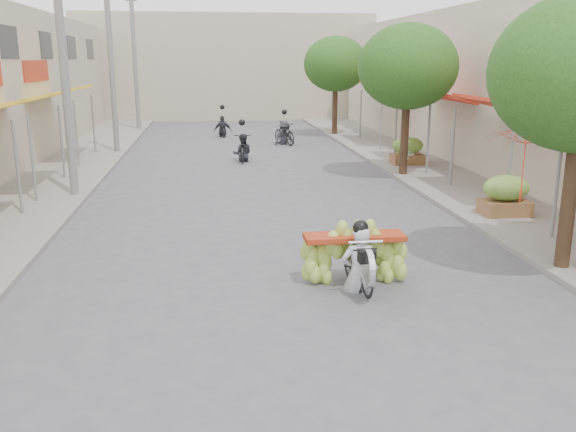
{
  "coord_description": "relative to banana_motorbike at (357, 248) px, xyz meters",
  "views": [
    {
      "loc": [
        -1.36,
        -6.51,
        4.04
      ],
      "look_at": [
        0.11,
        4.8,
        1.1
      ],
      "focal_mm": 38.0,
      "sensor_mm": 36.0,
      "label": 1
    }
  ],
  "objects": [
    {
      "name": "ground",
      "position": [
        -1.23,
        -3.75,
        -0.74
      ],
      "size": [
        120.0,
        120.0,
        0.0
      ],
      "primitive_type": "plane",
      "color": "#525257",
      "rests_on": "ground"
    },
    {
      "name": "produce_crate_far",
      "position": [
        4.97,
        12.25,
        -0.02
      ],
      "size": [
        1.2,
        0.88,
        1.16
      ],
      "color": "brown",
      "rests_on": "ground"
    },
    {
      "name": "street_tree_mid",
      "position": [
        4.17,
        10.25,
        3.05
      ],
      "size": [
        3.4,
        3.4,
        5.25
      ],
      "color": "#3A2719",
      "rests_on": "ground"
    },
    {
      "name": "utility_pole_mid",
      "position": [
        -6.63,
        8.25,
        3.29
      ],
      "size": [
        0.6,
        0.24,
        8.0
      ],
      "color": "slate",
      "rests_on": "ground"
    },
    {
      "name": "utility_pole_far",
      "position": [
        -6.63,
        17.25,
        3.29
      ],
      "size": [
        0.6,
        0.24,
        8.0
      ],
      "color": "slate",
      "rests_on": "ground"
    },
    {
      "name": "street_tree_far",
      "position": [
        4.17,
        22.25,
        3.05
      ],
      "size": [
        3.4,
        3.4,
        5.25
      ],
      "color": "#3A2719",
      "rests_on": "ground"
    },
    {
      "name": "bg_motorbike_b",
      "position": [
        1.04,
        19.1,
        0.09
      ],
      "size": [
        1.23,
        1.96,
        1.95
      ],
      "color": "black",
      "rests_on": "ground"
    },
    {
      "name": "sidewalk_left",
      "position": [
        -8.23,
        11.25,
        -0.68
      ],
      "size": [
        4.0,
        60.0,
        0.12
      ],
      "primitive_type": "cube",
      "color": "gray",
      "rests_on": "ground"
    },
    {
      "name": "bg_motorbike_a",
      "position": [
        -1.26,
        14.37,
        -0.01
      ],
      "size": [
        0.82,
        1.85,
        1.95
      ],
      "color": "black",
      "rests_on": "ground"
    },
    {
      "name": "banana_motorbike",
      "position": [
        0.0,
        0.0,
        0.0
      ],
      "size": [
        2.2,
        1.77,
        2.21
      ],
      "color": "black",
      "rests_on": "ground"
    },
    {
      "name": "bg_motorbike_c",
      "position": [
        -1.85,
        22.59,
        0.1
      ],
      "size": [
        0.99,
        1.46,
        1.95
      ],
      "color": "black",
      "rests_on": "ground"
    },
    {
      "name": "pedestrian",
      "position": [
        4.95,
        12.09,
        0.35
      ],
      "size": [
        1.11,
        1.02,
        1.94
      ],
      "rotation": [
        0.0,
        0.0,
        3.77
      ],
      "color": "white",
      "rests_on": "ground"
    },
    {
      "name": "sidewalk_right",
      "position": [
        5.77,
        11.25,
        -0.68
      ],
      "size": [
        4.0,
        60.0,
        0.12
      ],
      "primitive_type": "cube",
      "color": "gray",
      "rests_on": "ground"
    },
    {
      "name": "far_building",
      "position": [
        -1.23,
        34.25,
        2.76
      ],
      "size": [
        20.0,
        6.0,
        7.0
      ],
      "primitive_type": "cube",
      "color": "#B2A38D",
      "rests_on": "ground"
    },
    {
      "name": "market_umbrella",
      "position": [
        4.85,
        3.24,
        1.78
      ],
      "size": [
        2.37,
        2.37,
        1.84
      ],
      "rotation": [
        0.0,
        0.0,
        -0.19
      ],
      "color": "red",
      "rests_on": "ground"
    },
    {
      "name": "produce_crate_mid",
      "position": [
        4.97,
        4.25,
        -0.02
      ],
      "size": [
        1.2,
        0.88,
        1.16
      ],
      "color": "brown",
      "rests_on": "ground"
    },
    {
      "name": "utility_pole_back",
      "position": [
        -6.63,
        26.25,
        3.29
      ],
      "size": [
        0.6,
        0.24,
        8.0
      ],
      "color": "slate",
      "rests_on": "ground"
    }
  ]
}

